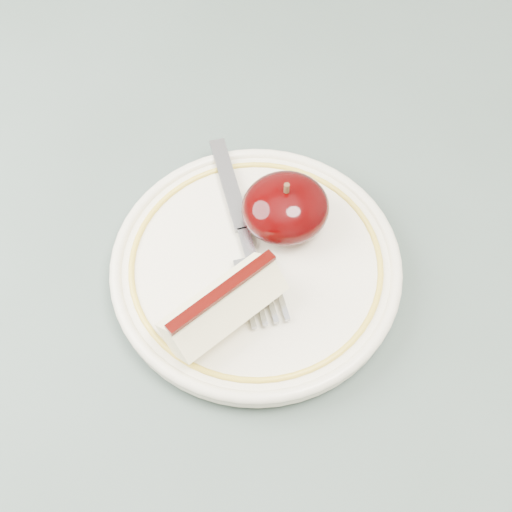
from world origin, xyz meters
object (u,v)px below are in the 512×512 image
object	(u,v)px
table	(196,434)
plate	(256,266)
apple_half	(285,208)
fork	(243,231)

from	to	relation	value
table	plate	world-z (taller)	plate
plate	apple_half	distance (m)	0.05
table	fork	bearing A→B (deg)	56.26
fork	table	bearing A→B (deg)	147.84
fork	plate	bearing A→B (deg)	-173.82
plate	fork	distance (m)	0.03
plate	fork	world-z (taller)	fork
plate	fork	xyz separation A→B (m)	(-0.00, 0.03, 0.01)
table	apple_half	bearing A→B (deg)	45.93
plate	fork	bearing A→B (deg)	94.60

